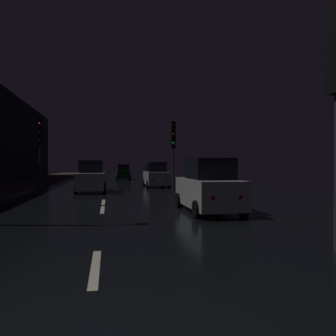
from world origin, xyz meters
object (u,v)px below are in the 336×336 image
(traffic_light_far_right, at_px, (173,140))
(car_parked_right_near, at_px, (208,187))
(car_parked_right_far, at_px, (156,176))
(car_approaching_headlights, at_px, (91,178))
(car_distant_taillights, at_px, (123,173))
(traffic_light_far_left, at_px, (40,138))

(traffic_light_far_right, distance_m, car_parked_right_near, 11.18)
(traffic_light_far_right, bearing_deg, car_parked_right_far, -160.71)
(car_approaching_headlights, distance_m, car_distant_taillights, 17.39)
(car_parked_right_near, xyz_separation_m, car_distant_taillights, (-2.07, 27.21, -0.11))
(traffic_light_far_left, bearing_deg, car_parked_right_near, 20.21)
(traffic_light_far_right, relative_size, car_parked_right_near, 1.19)
(traffic_light_far_left, xyz_separation_m, traffic_light_far_right, (9.78, -3.06, -0.23))
(car_parked_right_near, bearing_deg, car_approaching_headlights, 26.30)
(car_approaching_headlights, xyz_separation_m, car_parked_right_far, (4.97, 4.00, -0.04))
(traffic_light_far_left, bearing_deg, car_approaching_headlights, 33.62)
(car_parked_right_near, bearing_deg, car_distant_taillights, 4.35)
(traffic_light_far_left, relative_size, car_parked_right_far, 1.30)
(car_distant_taillights, bearing_deg, car_parked_right_far, -171.04)
(car_approaching_headlights, height_order, car_distant_taillights, car_approaching_headlights)
(car_parked_right_far, bearing_deg, traffic_light_far_left, 91.12)
(traffic_light_far_left, xyz_separation_m, car_approaching_headlights, (4.00, -3.83, -2.87))
(traffic_light_far_left, relative_size, car_parked_right_near, 1.26)
(car_parked_right_far, distance_m, car_distant_taillights, 13.31)
(car_parked_right_far, distance_m, car_parked_right_near, 14.07)
(car_approaching_headlights, height_order, car_parked_right_near, car_approaching_headlights)
(traffic_light_far_left, xyz_separation_m, car_distant_taillights, (6.91, 13.32, -2.98))
(traffic_light_far_right, distance_m, car_approaching_headlights, 6.39)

